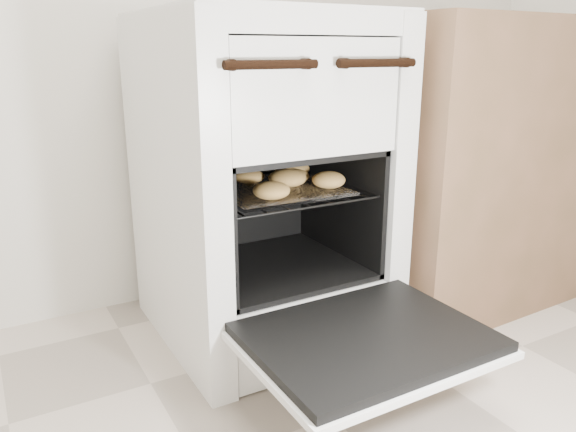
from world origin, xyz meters
The scene contains 6 objects.
stove centered at (0.06, 1.17, 0.45)m, with size 0.60×0.67×0.92m.
oven_door centered at (0.06, 0.66, 0.20)m, with size 0.54×0.42×0.04m.
oven_rack centered at (0.06, 1.10, 0.45)m, with size 0.44×0.42×0.01m.
foil_sheet centered at (0.06, 1.08, 0.46)m, with size 0.34×0.30×0.01m, color white.
baked_rolls centered at (0.11, 1.10, 0.49)m, with size 0.32×0.32×0.05m.
counter centered at (0.86, 1.12, 0.46)m, with size 0.93×0.62×0.93m, color brown.
Camera 1 is at (-0.65, -0.24, 0.83)m, focal length 35.00 mm.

